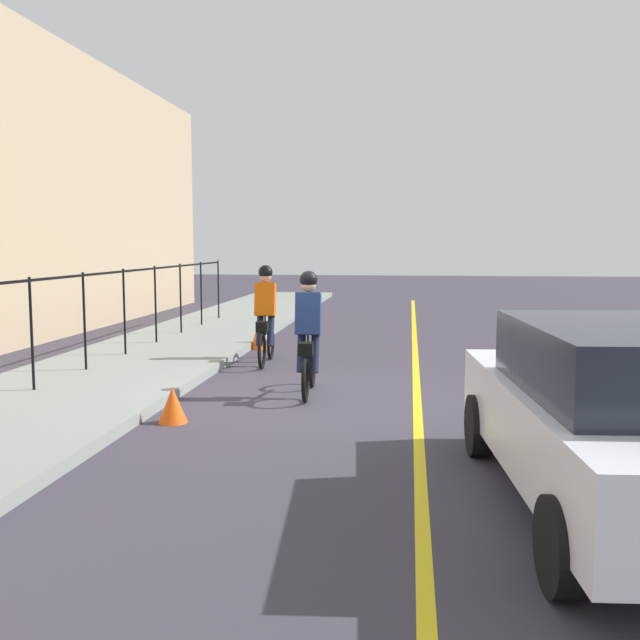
{
  "coord_description": "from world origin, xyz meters",
  "views": [
    {
      "loc": [
        -9.99,
        -1.48,
        2.21
      ],
      "look_at": [
        1.2,
        -0.06,
        1.0
      ],
      "focal_mm": 39.98,
      "sensor_mm": 36.0,
      "label": 1
    }
  ],
  "objects_px": {
    "patrol_sedan": "(619,415)",
    "cyclist_follow": "(308,334)",
    "traffic_cone_near": "(259,335)",
    "cyclist_lead": "(266,315)",
    "traffic_cone_far": "(173,405)"
  },
  "relations": [
    {
      "from": "cyclist_follow",
      "to": "traffic_cone_far",
      "type": "xyz_separation_m",
      "value": [
        -1.76,
        1.45,
        -0.69
      ]
    },
    {
      "from": "patrol_sedan",
      "to": "cyclist_follow",
      "type": "bearing_deg",
      "value": 32.69
    },
    {
      "from": "cyclist_lead",
      "to": "patrol_sedan",
      "type": "xyz_separation_m",
      "value": [
        -6.72,
        -4.31,
        -0.09
      ]
    },
    {
      "from": "cyclist_follow",
      "to": "traffic_cone_near",
      "type": "height_order",
      "value": "cyclist_follow"
    },
    {
      "from": "traffic_cone_far",
      "to": "traffic_cone_near",
      "type": "bearing_deg",
      "value": 2.25
    },
    {
      "from": "cyclist_lead",
      "to": "cyclist_follow",
      "type": "bearing_deg",
      "value": -158.41
    },
    {
      "from": "traffic_cone_near",
      "to": "traffic_cone_far",
      "type": "bearing_deg",
      "value": -177.75
    },
    {
      "from": "cyclist_follow",
      "to": "patrol_sedan",
      "type": "xyz_separation_m",
      "value": [
        -4.17,
        -3.16,
        -0.09
      ]
    },
    {
      "from": "cyclist_follow",
      "to": "traffic_cone_far",
      "type": "relative_size",
      "value": 4.05
    },
    {
      "from": "traffic_cone_near",
      "to": "traffic_cone_far",
      "type": "distance_m",
      "value": 6.24
    },
    {
      "from": "patrol_sedan",
      "to": "traffic_cone_near",
      "type": "relative_size",
      "value": 7.4
    },
    {
      "from": "cyclist_lead",
      "to": "traffic_cone_far",
      "type": "height_order",
      "value": "cyclist_lead"
    },
    {
      "from": "cyclist_lead",
      "to": "patrol_sedan",
      "type": "height_order",
      "value": "cyclist_lead"
    },
    {
      "from": "cyclist_follow",
      "to": "traffic_cone_near",
      "type": "relative_size",
      "value": 2.98
    },
    {
      "from": "patrol_sedan",
      "to": "traffic_cone_far",
      "type": "height_order",
      "value": "patrol_sedan"
    }
  ]
}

